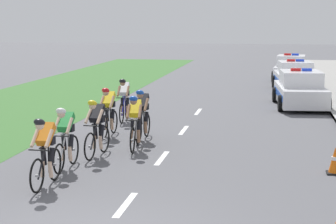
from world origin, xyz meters
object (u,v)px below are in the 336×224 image
object	(u,v)px
police_car_third	(291,69)
traffic_cone_mid	(335,161)
cyclist_third	(97,127)
cyclist_fifth	(142,114)
cyclist_fourth	(135,121)
cyclist_seventh	(124,99)
police_car_nearest	(300,90)
police_car_second	(295,77)
cyclist_sixth	(109,111)
cyclist_lead	(45,151)
cyclist_second	(66,137)

from	to	relation	value
police_car_third	traffic_cone_mid	size ratio (longest dim) A/B	7.08
cyclist_third	cyclist_fifth	size ratio (longest dim) A/B	1.00
cyclist_fourth	cyclist_seventh	bearing A→B (deg)	107.36
police_car_nearest	police_car_second	size ratio (longest dim) A/B	1.00
cyclist_fifth	cyclist_fourth	bearing A→B (deg)	-86.38
cyclist_fourth	police_car_third	world-z (taller)	police_car_third
cyclist_sixth	police_car_second	world-z (taller)	police_car_second
police_car_nearest	police_car_second	bearing A→B (deg)	90.00
cyclist_third	cyclist_seventh	size ratio (longest dim) A/B	1.00
traffic_cone_mid	cyclist_fourth	bearing A→B (deg)	160.71
cyclist_third	cyclist_fourth	size ratio (longest dim) A/B	1.00
cyclist_third	cyclist_fourth	world-z (taller)	same
cyclist_fifth	police_car_nearest	xyz separation A→B (m)	(4.95, 7.78, -0.11)
cyclist_lead	cyclist_fifth	xyz separation A→B (m)	(0.99, 5.30, 0.00)
cyclist_seventh	cyclist_second	bearing A→B (deg)	-87.93
cyclist_lead	police_car_second	size ratio (longest dim) A/B	0.38
police_car_second	cyclist_lead	bearing A→B (deg)	-107.55
cyclist_second	traffic_cone_mid	size ratio (longest dim) A/B	2.69
police_car_second	traffic_cone_mid	distance (m)	16.66
cyclist_fifth	cyclist_seventh	xyz separation A→B (m)	(-1.31, 3.11, 0.00)
cyclist_lead	police_car_nearest	world-z (taller)	police_car_nearest
police_car_nearest	police_car_third	distance (m)	10.93
cyclist_lead	cyclist_seventh	distance (m)	8.42
cyclist_lead	cyclist_third	xyz separation A→B (m)	(0.27, 2.94, 0.00)
police_car_third	cyclist_seventh	bearing A→B (deg)	-111.89
cyclist_fourth	cyclist_sixth	world-z (taller)	same
cyclist_seventh	traffic_cone_mid	bearing A→B (deg)	-43.82
cyclist_fourth	traffic_cone_mid	distance (m)	5.47
cyclist_sixth	cyclist_seventh	distance (m)	2.75
police_car_second	cyclist_seventh	bearing A→B (deg)	-121.13
police_car_nearest	cyclist_third	bearing A→B (deg)	-119.23
cyclist_fourth	police_car_third	xyz separation A→B (m)	(4.86, 20.07, -0.11)
police_car_nearest	cyclist_lead	bearing A→B (deg)	-114.44
cyclist_third	police_car_third	size ratio (longest dim) A/B	0.38
cyclist_fourth	traffic_cone_mid	xyz separation A→B (m)	(5.14, -1.80, -0.48)
cyclist_seventh	police_car_nearest	xyz separation A→B (m)	(6.27, 4.67, -0.11)
cyclist_fifth	cyclist_seventh	distance (m)	3.38
cyclist_fifth	police_car_third	bearing A→B (deg)	75.18
police_car_nearest	police_car_third	bearing A→B (deg)	90.02
cyclist_sixth	cyclist_fifth	bearing A→B (deg)	-18.20
cyclist_third	police_car_nearest	world-z (taller)	police_car_nearest
police_car_third	cyclist_sixth	bearing A→B (deg)	-108.36
cyclist_sixth	police_car_third	bearing A→B (deg)	71.64
cyclist_fifth	police_car_nearest	bearing A→B (deg)	57.51
cyclist_sixth	police_car_nearest	size ratio (longest dim) A/B	0.38
cyclist_third	police_car_second	bearing A→B (deg)	70.31
police_car_third	cyclist_third	bearing A→B (deg)	-105.06
cyclist_third	cyclist_fourth	distance (m)	1.27
cyclist_fifth	police_car_third	xyz separation A→B (m)	(4.95, 18.71, -0.11)
cyclist_third	police_car_second	distance (m)	16.83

